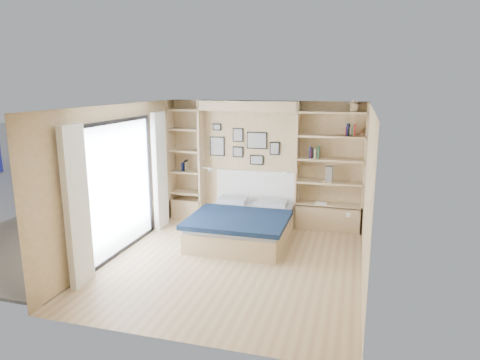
# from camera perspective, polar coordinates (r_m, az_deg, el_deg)

# --- Properties ---
(ground) EXTENTS (4.50, 4.50, 0.00)m
(ground) POSITION_cam_1_polar(r_m,az_deg,el_deg) (7.04, -0.89, -10.95)
(ground) COLOR tan
(ground) RESTS_ON ground
(room_shell) EXTENTS (4.50, 4.50, 4.50)m
(room_shell) POSITION_cam_1_polar(r_m,az_deg,el_deg) (8.21, -0.50, 0.41)
(room_shell) COLOR tan
(room_shell) RESTS_ON ground
(bed) EXTENTS (1.74, 2.19, 1.07)m
(bed) POSITION_cam_1_polar(r_m,az_deg,el_deg) (7.99, 0.45, -5.90)
(bed) COLOR #D5B788
(bed) RESTS_ON ground
(photo_gallery) EXTENTS (1.48, 0.02, 0.82)m
(photo_gallery) POSITION_cam_1_polar(r_m,az_deg,el_deg) (8.80, 0.34, 4.74)
(photo_gallery) COLOR black
(photo_gallery) RESTS_ON ground
(reading_lamps) EXTENTS (1.92, 0.12, 0.15)m
(reading_lamps) POSITION_cam_1_polar(r_m,az_deg,el_deg) (8.63, 0.92, 1.19)
(reading_lamps) COLOR silver
(reading_lamps) RESTS_ON ground
(shelf_decor) EXTENTS (3.54, 0.23, 2.03)m
(shelf_decor) POSITION_cam_1_polar(r_m,az_deg,el_deg) (8.36, 10.43, 4.71)
(shelf_decor) COLOR #A51E1E
(shelf_decor) RESTS_ON ground
(deck) EXTENTS (3.20, 4.00, 0.05)m
(deck) POSITION_cam_1_polar(r_m,az_deg,el_deg) (8.70, -24.49, -7.43)
(deck) COLOR brown
(deck) RESTS_ON ground
(deck_chair) EXTENTS (0.78, 0.97, 0.85)m
(deck_chair) POSITION_cam_1_polar(r_m,az_deg,el_deg) (9.31, -20.10, -3.14)
(deck_chair) COLOR tan
(deck_chair) RESTS_ON ground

